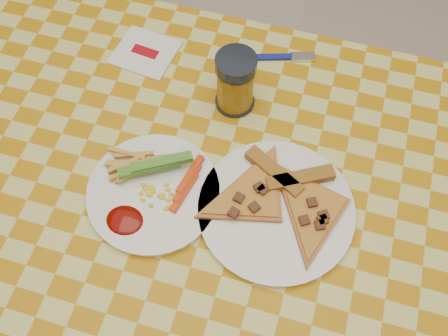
% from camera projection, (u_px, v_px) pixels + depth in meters
% --- Properties ---
extents(ground, '(8.00, 8.00, 0.00)m').
position_uv_depth(ground, '(216.00, 309.00, 1.51)').
color(ground, beige).
rests_on(ground, ground).
extents(table, '(1.28, 0.88, 0.76)m').
position_uv_depth(table, '(211.00, 225.00, 0.91)').
color(table, white).
rests_on(table, ground).
extents(plate_left, '(0.29, 0.29, 0.01)m').
position_uv_depth(plate_left, '(154.00, 193.00, 0.86)').
color(plate_left, white).
rests_on(plate_left, table).
extents(plate_right, '(0.31, 0.31, 0.01)m').
position_uv_depth(plate_right, '(276.00, 210.00, 0.84)').
color(plate_right, white).
rests_on(plate_right, table).
extents(fries_veggies, '(0.19, 0.18, 0.04)m').
position_uv_depth(fries_veggies, '(151.00, 180.00, 0.85)').
color(fries_veggies, gold).
rests_on(fries_veggies, plate_left).
extents(pizza_slices, '(0.34, 0.27, 0.02)m').
position_uv_depth(pizza_slices, '(281.00, 199.00, 0.84)').
color(pizza_slices, '#BF743A').
rests_on(pizza_slices, plate_right).
extents(drink_glass, '(0.08, 0.08, 0.12)m').
position_uv_depth(drink_glass, '(236.00, 82.00, 0.90)').
color(drink_glass, black).
rests_on(drink_glass, table).
extents(napkin, '(0.13, 0.12, 0.01)m').
position_uv_depth(napkin, '(145.00, 53.00, 1.01)').
color(napkin, white).
rests_on(napkin, table).
extents(fork, '(0.16, 0.06, 0.01)m').
position_uv_depth(fork, '(277.00, 57.00, 1.00)').
color(fork, navy).
rests_on(fork, table).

